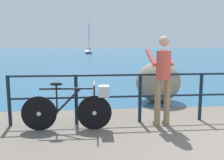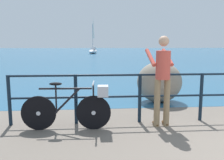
% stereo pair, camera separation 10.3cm
% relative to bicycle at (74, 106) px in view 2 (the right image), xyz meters
% --- Properties ---
extents(ground_plane, '(120.00, 120.00, 0.10)m').
position_rel_bicycle_xyz_m(ground_plane, '(3.31, 18.25, -0.51)').
color(ground_plane, '#6B6056').
extents(sea_surface, '(120.00, 90.00, 0.01)m').
position_rel_bicycle_xyz_m(sea_surface, '(3.31, 46.42, -0.46)').
color(sea_surface, '#285B7F').
rests_on(sea_surface, ground_plane).
extents(bicycle, '(1.70, 0.48, 0.92)m').
position_rel_bicycle_xyz_m(bicycle, '(0.00, 0.00, 0.00)').
color(bicycle, black).
rests_on(bicycle, ground_plane).
extents(person_at_railing, '(0.48, 0.65, 1.78)m').
position_rel_bicycle_xyz_m(person_at_railing, '(1.71, 0.08, 0.53)').
color(person_at_railing, '#8C7251').
rests_on(person_at_railing, ground_plane).
extents(breakwater_boulder_main, '(1.25, 1.13, 1.14)m').
position_rel_bicycle_xyz_m(breakwater_boulder_main, '(2.22, 2.07, 0.10)').
color(breakwater_boulder_main, gray).
rests_on(breakwater_boulder_main, ground).
extents(sailboat, '(1.98, 4.55, 6.16)m').
position_rel_bicycle_xyz_m(sailboat, '(0.38, 36.67, 0.24)').
color(sailboat, white).
rests_on(sailboat, sea_surface).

